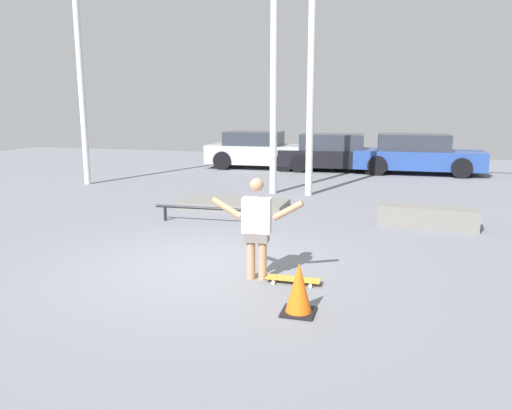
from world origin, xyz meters
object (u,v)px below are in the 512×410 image
at_px(parked_car_black, 335,153).
at_px(parked_car_blue, 416,155).
at_px(traffic_cone, 299,289).
at_px(skateboard, 293,279).
at_px(grind_box, 428,217).
at_px(parked_car_silver, 257,150).
at_px(grind_rail, 205,210).
at_px(manual_pad, 234,204).
at_px(skateboarder, 257,225).

distance_m(parked_car_black, parked_car_blue, 2.97).
bearing_deg(traffic_cone, parked_car_blue, 82.89).
xyz_separation_m(skateboard, grind_box, (2.01, 4.03, 0.15)).
height_order(parked_car_silver, traffic_cone, parked_car_silver).
distance_m(skateboard, parked_car_black, 12.62).
distance_m(parked_car_silver, parked_car_blue, 6.08).
bearing_deg(parked_car_blue, traffic_cone, -99.02).
xyz_separation_m(grind_rail, parked_car_black, (1.59, 9.44, 0.39)).
bearing_deg(parked_car_silver, skateboard, -74.56).
xyz_separation_m(manual_pad, traffic_cone, (2.78, -5.83, 0.23)).
relative_size(skateboard, traffic_cone, 1.20).
xyz_separation_m(skateboarder, parked_car_black, (-0.45, 12.53, -0.15)).
distance_m(grind_rail, parked_car_black, 9.58).
height_order(parked_car_silver, parked_car_black, parked_car_silver).
xyz_separation_m(grind_rail, traffic_cone, (2.87, -4.13, 0.04)).
relative_size(skateboarder, grind_rail, 0.66).
xyz_separation_m(skateboarder, parked_car_silver, (-3.56, 12.46, -0.12)).
bearing_deg(skateboard, parked_car_silver, 107.78).
xyz_separation_m(skateboarder, grind_rail, (-2.04, 3.09, -0.54)).
distance_m(skateboarder, parked_car_blue, 12.74).
relative_size(skateboarder, grind_box, 0.76).
distance_m(parked_car_black, traffic_cone, 13.64).
xyz_separation_m(skateboard, grind_rail, (-2.59, 3.13, 0.21)).
height_order(skateboarder, skateboard, skateboarder).
xyz_separation_m(grind_rail, parked_car_blue, (4.56, 9.40, 0.42)).
height_order(grind_box, parked_car_black, parked_car_black).
relative_size(parked_car_black, traffic_cone, 6.73).
bearing_deg(parked_car_blue, grind_box, -91.59).
xyz_separation_m(grind_box, manual_pad, (-4.52, 0.80, -0.12)).
bearing_deg(grind_box, manual_pad, 169.95).
bearing_deg(parked_car_blue, grind_rail, -117.78).
relative_size(skateboard, parked_car_blue, 0.17).
distance_m(grind_box, parked_car_silver, 10.47).
bearing_deg(grind_rail, grind_box, 11.10).
relative_size(manual_pad, parked_car_black, 0.59).
relative_size(parked_car_black, parked_car_blue, 0.95).
bearing_deg(grind_box, parked_car_silver, 125.87).
xyz_separation_m(skateboarder, grind_box, (2.57, 3.99, -0.60)).
xyz_separation_m(skateboard, parked_car_silver, (-4.11, 12.50, 0.64)).
bearing_deg(grind_rail, parked_car_black, 80.47).
bearing_deg(grind_box, skateboard, -116.56).
relative_size(skateboard, manual_pad, 0.31).
bearing_deg(grind_rail, skateboarder, -56.57).
bearing_deg(parked_car_black, parked_car_silver, 177.63).
bearing_deg(skateboarder, manual_pad, 107.69).
height_order(skateboard, grind_rail, grind_rail).
bearing_deg(skateboard, manual_pad, 116.96).
relative_size(grind_box, traffic_cone, 3.03).
bearing_deg(traffic_cone, parked_car_silver, 108.00).
distance_m(skateboarder, skateboard, 0.94).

